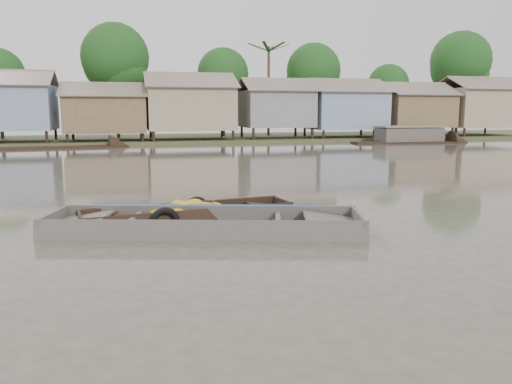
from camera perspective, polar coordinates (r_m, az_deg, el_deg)
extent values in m
plane|color=#494038|center=(10.45, -1.58, -4.86)|extent=(120.00, 120.00, 0.00)
cube|color=#384723|center=(43.02, -11.39, 5.82)|extent=(120.00, 12.00, 0.50)
cube|color=#7588A1|center=(40.24, -26.51, 8.64)|extent=(6.20, 5.20, 3.20)
cube|color=#7C5E47|center=(38.93, -27.17, 11.62)|extent=(6.60, 3.02, 1.28)
cube|color=#7C5E47|center=(41.67, -26.31, 11.47)|extent=(6.60, 3.02, 1.28)
cube|color=brown|center=(39.42, -16.80, 8.49)|extent=(5.80, 4.60, 2.70)
cube|color=#7C5E47|center=(38.20, -17.00, 11.17)|extent=(6.20, 2.67, 1.14)
cube|color=#7C5E47|center=(40.68, -16.85, 11.05)|extent=(6.20, 2.67, 1.14)
cube|color=gray|center=(39.67, -7.58, 9.46)|extent=(6.50, 5.30, 3.30)
cube|color=#7C5E47|center=(38.31, -7.39, 12.62)|extent=(6.90, 3.08, 1.31)
cube|color=#7C5E47|center=(41.14, -7.89, 12.38)|extent=(6.90, 3.08, 1.31)
cube|color=slate|center=(41.09, 2.29, 9.46)|extent=(5.40, 4.70, 2.90)
cube|color=#7C5E47|center=(39.92, 2.84, 12.19)|extent=(5.80, 2.73, 1.17)
cube|color=#7C5E47|center=(42.35, 1.81, 12.04)|extent=(5.80, 2.73, 1.17)
cube|color=#7588A1|center=(43.19, 10.04, 9.20)|extent=(6.00, 5.00, 3.10)
cube|color=#7C5E47|center=(42.00, 10.90, 11.90)|extent=(6.40, 2.90, 1.24)
cube|color=#7C5E47|center=(44.46, 9.39, 11.80)|extent=(6.40, 2.90, 1.24)
cube|color=brown|center=(46.24, 17.49, 8.85)|extent=(5.70, 4.90, 2.80)
cube|color=#7C5E47|center=(45.15, 18.51, 11.15)|extent=(6.10, 2.85, 1.21)
cube|color=#7C5E47|center=(47.40, 16.75, 11.13)|extent=(6.10, 2.85, 1.21)
cube|color=gray|center=(49.95, 23.94, 8.78)|extent=(6.30, 5.10, 3.40)
cube|color=#7C5E47|center=(48.93, 25.12, 11.23)|extent=(6.70, 2.96, 1.26)
cube|color=#7C5E47|center=(51.09, 23.14, 11.25)|extent=(6.70, 2.96, 1.26)
cylinder|color=#473323|center=(44.96, -27.18, 8.25)|extent=(0.28, 0.28, 4.90)
cylinder|color=#473323|center=(42.89, -15.59, 9.87)|extent=(0.28, 0.28, 6.30)
sphere|color=#133D17|center=(43.09, -15.81, 14.65)|extent=(5.40, 5.40, 5.40)
cylinder|color=#473323|center=(44.65, -3.75, 9.48)|extent=(0.28, 0.28, 5.25)
sphere|color=#133D17|center=(44.75, -3.79, 13.33)|extent=(4.50, 4.50, 4.50)
cylinder|color=#473323|center=(45.85, 6.50, 9.66)|extent=(0.28, 0.28, 5.60)
sphere|color=#133D17|center=(45.98, 6.58, 13.65)|extent=(4.80, 4.80, 4.80)
cylinder|color=#473323|center=(50.13, 14.76, 8.79)|extent=(0.28, 0.28, 4.55)
sphere|color=#133D17|center=(50.18, 14.89, 11.76)|extent=(3.90, 3.90, 3.90)
cylinder|color=#473323|center=(53.05, 22.06, 9.57)|extent=(0.28, 0.28, 6.65)
sphere|color=#133D17|center=(53.24, 22.32, 13.66)|extent=(5.70, 5.70, 5.70)
cylinder|color=#473323|center=(45.09, 1.45, 11.25)|extent=(0.24, 0.24, 8.00)
cube|color=black|center=(11.95, -7.66, -3.52)|extent=(4.95, 1.60, 0.08)
cube|color=black|center=(12.41, -8.30, -2.16)|extent=(4.94, 0.83, 0.46)
cube|color=black|center=(11.40, -7.00, -3.15)|extent=(4.94, 0.83, 0.46)
cube|color=black|center=(12.72, 2.98, -1.78)|extent=(0.21, 1.08, 0.44)
cube|color=black|center=(12.54, 1.24, -1.68)|extent=(0.97, 1.04, 0.18)
cube|color=black|center=(11.55, -19.45, -3.47)|extent=(0.21, 1.08, 0.44)
cube|color=black|center=(11.57, -17.37, -3.06)|extent=(0.97, 1.04, 0.18)
cube|color=black|center=(11.66, -13.23, -2.60)|extent=(0.24, 1.04, 0.05)
cube|color=black|center=(12.22, -2.40, -1.80)|extent=(0.24, 1.04, 0.05)
ellipsoid|color=gold|center=(11.58, -10.60, -2.64)|extent=(0.43, 0.33, 0.24)
ellipsoid|color=gold|center=(11.58, -8.89, -2.29)|extent=(0.33, 0.25, 0.19)
ellipsoid|color=gold|center=(11.90, -6.16, -1.67)|extent=(0.40, 0.30, 0.22)
ellipsoid|color=gold|center=(11.85, -3.37, -2.46)|extent=(0.36, 0.27, 0.20)
ellipsoid|color=gold|center=(11.94, -7.67, -1.41)|extent=(0.33, 0.25, 0.19)
ellipsoid|color=gold|center=(11.84, -8.84, -1.44)|extent=(0.41, 0.31, 0.23)
ellipsoid|color=gold|center=(11.80, -10.41, -2.03)|extent=(0.37, 0.28, 0.21)
ellipsoid|color=gold|center=(11.64, -6.92, -2.62)|extent=(0.35, 0.27, 0.20)
ellipsoid|color=gold|center=(11.69, -11.50, -2.91)|extent=(0.33, 0.25, 0.19)
ellipsoid|color=gold|center=(12.23, -7.03, -1.88)|extent=(0.37, 0.28, 0.21)
ellipsoid|color=gold|center=(11.84, -5.63, -1.65)|extent=(0.34, 0.26, 0.19)
ellipsoid|color=gold|center=(11.46, -11.05, -3.23)|extent=(0.34, 0.26, 0.19)
ellipsoid|color=gold|center=(12.00, -8.57, -1.81)|extent=(0.38, 0.29, 0.22)
ellipsoid|color=gold|center=(11.80, -7.29, -1.82)|extent=(0.39, 0.29, 0.22)
ellipsoid|color=gold|center=(11.96, -8.04, -1.71)|extent=(0.41, 0.31, 0.23)
ellipsoid|color=gold|center=(12.27, -5.43, -1.93)|extent=(0.38, 0.28, 0.21)
ellipsoid|color=gold|center=(12.25, -4.72, -1.74)|extent=(0.42, 0.32, 0.24)
ellipsoid|color=gold|center=(11.81, -9.88, -1.89)|extent=(0.43, 0.33, 0.25)
ellipsoid|color=gold|center=(11.52, -10.17, -2.94)|extent=(0.42, 0.32, 0.24)
ellipsoid|color=gold|center=(11.69, -11.15, -2.51)|extent=(0.43, 0.33, 0.25)
ellipsoid|color=gold|center=(11.76, -6.76, -2.03)|extent=(0.38, 0.29, 0.21)
ellipsoid|color=gold|center=(11.93, -8.77, -1.83)|extent=(0.38, 0.29, 0.22)
ellipsoid|color=gold|center=(11.71, -7.93, -1.68)|extent=(0.41, 0.31, 0.23)
ellipsoid|color=gold|center=(12.27, -6.91, -1.89)|extent=(0.36, 0.27, 0.20)
ellipsoid|color=gold|center=(11.94, -4.46, -1.96)|extent=(0.40, 0.30, 0.23)
ellipsoid|color=gold|center=(11.86, -7.01, -1.38)|extent=(0.44, 0.33, 0.25)
ellipsoid|color=gold|center=(11.51, -10.38, -2.88)|extent=(0.43, 0.32, 0.24)
ellipsoid|color=gold|center=(12.06, -9.15, -1.75)|extent=(0.34, 0.26, 0.19)
ellipsoid|color=gold|center=(11.59, -10.19, -2.59)|extent=(0.38, 0.29, 0.22)
ellipsoid|color=gold|center=(12.06, -8.57, -1.92)|extent=(0.35, 0.27, 0.20)
ellipsoid|color=gold|center=(11.83, -11.64, -2.48)|extent=(0.40, 0.30, 0.22)
ellipsoid|color=gold|center=(11.76, -8.51, -1.88)|extent=(0.40, 0.31, 0.23)
cylinder|color=#3F6626|center=(11.75, -9.78, -1.57)|extent=(0.04, 0.04, 0.16)
cylinder|color=#3F6626|center=(11.90, -6.88, -1.37)|extent=(0.04, 0.04, 0.16)
cylinder|color=#3F6626|center=(12.02, -4.86, -1.22)|extent=(0.04, 0.04, 0.16)
torus|color=black|center=(12.56, -6.82, -1.90)|extent=(0.64, 0.24, 0.62)
torus|color=black|center=(11.17, -10.40, -3.41)|extent=(0.70, 0.25, 0.68)
cube|color=#47413C|center=(10.83, -5.80, -4.84)|extent=(6.69, 3.10, 0.08)
cube|color=#47413C|center=(11.55, -5.35, -2.77)|extent=(6.49, 1.93, 0.54)
cube|color=#47413C|center=(10.00, -6.37, -4.71)|extent=(6.49, 1.93, 0.54)
cube|color=#47413C|center=(10.88, 11.60, -3.69)|extent=(0.49, 1.59, 0.51)
cube|color=#47413C|center=(10.77, 8.63, -3.38)|extent=(1.47, 1.66, 0.22)
cube|color=#47413C|center=(11.63, -22.08, -3.35)|extent=(0.49, 1.59, 0.51)
cube|color=#47413C|center=(11.41, -19.47, -3.11)|extent=(1.47, 1.66, 0.22)
cube|color=#47413C|center=(11.05, -13.93, -3.01)|extent=(0.51, 1.54, 0.05)
cube|color=#47413C|center=(10.67, 2.55, -3.17)|extent=(0.51, 1.54, 0.05)
cube|color=#665E54|center=(10.82, -5.81, -4.66)|extent=(5.14, 2.56, 0.02)
cube|color=#0F289A|center=(11.56, -5.33, -1.73)|extent=(5.23, 1.52, 0.13)
torus|color=olive|center=(10.49, 4.24, -4.96)|extent=(0.37, 0.37, 0.05)
torus|color=olive|center=(10.48, 4.25, -4.77)|extent=(0.30, 0.30, 0.05)
cube|color=black|center=(35.75, -21.94, 4.54)|extent=(7.62, 2.32, 0.35)
cube|color=black|center=(39.99, 16.68, 5.28)|extent=(8.27, 2.61, 0.35)
cube|color=black|center=(40.88, 17.08, 6.19)|extent=(5.00, 2.00, 1.20)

